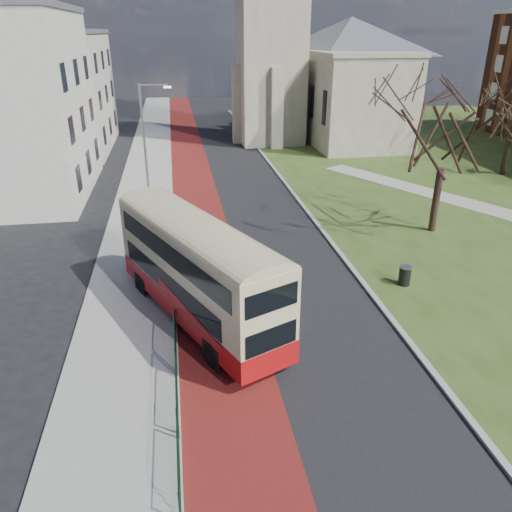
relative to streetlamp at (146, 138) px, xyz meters
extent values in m
plane|color=black|center=(4.35, -18.00, -4.59)|extent=(160.00, 160.00, 0.00)
cube|color=black|center=(5.85, 2.00, -4.59)|extent=(9.00, 120.00, 0.01)
cube|color=#591414|center=(3.15, 2.00, -4.59)|extent=(3.40, 120.00, 0.01)
cube|color=gray|center=(-0.65, 2.00, -4.53)|extent=(4.00, 120.00, 0.12)
cube|color=#999993|center=(1.35, 2.00, -4.53)|extent=(0.25, 120.00, 0.13)
cube|color=#999993|center=(10.45, 4.00, -4.53)|extent=(0.25, 80.00, 0.13)
cube|color=#30491A|center=(30.35, 4.00, -4.57)|extent=(40.00, 80.00, 0.04)
cylinder|color=#0B341B|center=(1.40, -14.00, -3.49)|extent=(0.04, 24.00, 0.04)
cylinder|color=#0B341B|center=(1.40, -14.00, -4.44)|extent=(0.04, 24.00, 0.04)
cube|color=gray|center=(12.35, 20.00, 7.41)|extent=(6.50, 6.50, 24.00)
cube|color=gray|center=(20.85, 20.00, -0.09)|extent=(9.00, 18.00, 9.00)
pyramid|color=#565960|center=(20.85, 20.00, 8.01)|extent=(9.00, 18.00, 3.60)
cube|color=beige|center=(-9.65, 4.00, 1.66)|extent=(10.00, 14.00, 12.50)
cube|color=beige|center=(-9.65, 20.00, 0.91)|extent=(10.00, 16.00, 11.00)
cube|color=#565960|center=(-9.65, 20.00, 6.66)|extent=(10.30, 16.30, 0.50)
cylinder|color=gray|center=(-0.15, 0.00, -0.47)|extent=(0.16, 0.16, 8.00)
cylinder|color=gray|center=(0.75, 0.00, 3.43)|extent=(1.80, 0.10, 0.10)
cube|color=silver|center=(1.65, 0.00, 3.28)|extent=(0.50, 0.18, 0.12)
cube|color=#A10E10|center=(2.42, -16.39, -3.63)|extent=(6.56, 10.47, 0.95)
cube|color=#D0BD8D|center=(2.42, -16.39, -1.78)|extent=(6.51, 10.42, 2.75)
cube|color=black|center=(1.22, -16.63, -2.63)|extent=(3.63, 7.78, 0.90)
cube|color=black|center=(3.38, -15.63, -2.63)|extent=(3.63, 7.78, 0.90)
cube|color=black|center=(1.34, -16.89, -1.21)|extent=(3.98, 8.54, 0.85)
cube|color=black|center=(3.50, -15.89, -1.21)|extent=(3.98, 8.54, 0.85)
cube|color=black|center=(0.25, -11.68, -2.63)|extent=(1.96, 0.96, 0.99)
cube|color=black|center=(0.25, -11.68, -1.21)|extent=(1.96, 0.96, 0.85)
cube|color=orange|center=(0.25, -11.68, -0.67)|extent=(1.58, 0.80, 0.28)
cylinder|color=black|center=(-0.05, -13.63, -4.10)|extent=(0.67, 1.01, 0.99)
cylinder|color=black|center=(1.92, -12.72, -4.10)|extent=(0.67, 1.01, 0.99)
cylinder|color=black|center=(2.74, -19.68, -4.10)|extent=(0.67, 1.01, 0.99)
cylinder|color=black|center=(4.72, -18.77, -4.10)|extent=(0.67, 1.01, 0.99)
cylinder|color=#301E18|center=(17.11, -8.28, -2.61)|extent=(0.55, 0.55, 3.89)
cylinder|color=black|center=(29.38, 3.12, -3.08)|extent=(0.59, 0.59, 2.94)
cylinder|color=black|center=(12.35, -14.78, -4.10)|extent=(0.68, 0.68, 0.91)
cylinder|color=gray|center=(12.35, -14.78, -3.62)|extent=(0.73, 0.73, 0.06)
camera|label=1|loc=(1.86, -34.74, 6.61)|focal=35.00mm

